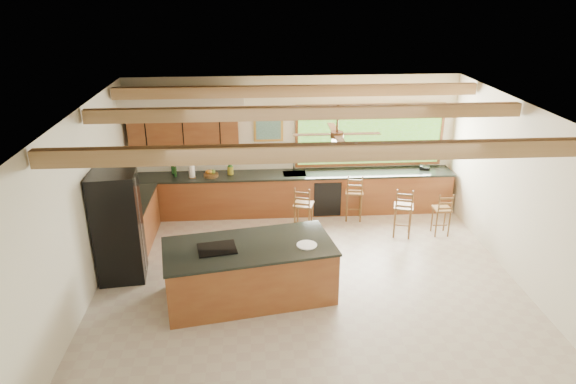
{
  "coord_description": "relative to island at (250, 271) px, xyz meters",
  "views": [
    {
      "loc": [
        -0.89,
        -7.64,
        4.82
      ],
      "look_at": [
        -0.29,
        0.8,
        1.35
      ],
      "focal_mm": 32.0,
      "sensor_mm": 36.0,
      "label": 1
    }
  ],
  "objects": [
    {
      "name": "room_shell",
      "position": [
        0.83,
        1.04,
        1.74
      ],
      "size": [
        7.27,
        6.54,
        3.02
      ],
      "color": "beige",
      "rests_on": "ground"
    },
    {
      "name": "island",
      "position": [
        0.0,
        0.0,
        0.0
      ],
      "size": [
        2.88,
        1.72,
        0.96
      ],
      "rotation": [
        0.0,
        0.0,
        0.17
      ],
      "color": "brown",
      "rests_on": "ground"
    },
    {
      "name": "bar_stool_a",
      "position": [
        1.1,
        2.19,
        0.15
      ],
      "size": [
        0.47,
        0.47,
        1.05
      ],
      "rotation": [
        0.0,
        0.0,
        -0.3
      ],
      "color": "brown",
      "rests_on": "ground"
    },
    {
      "name": "bar_stool_c",
      "position": [
        2.26,
        2.78,
        0.16
      ],
      "size": [
        0.43,
        0.43,
        1.06
      ],
      "rotation": [
        0.0,
        0.0,
        -0.15
      ],
      "color": "brown",
      "rests_on": "ground"
    },
    {
      "name": "bar_stool_b",
      "position": [
        3.1,
        1.93,
        0.16
      ],
      "size": [
        0.47,
        0.47,
        1.06
      ],
      "rotation": [
        0.0,
        0.0,
        -0.29
      ],
      "color": "brown",
      "rests_on": "ground"
    },
    {
      "name": "counter_run",
      "position": [
        0.18,
        2.91,
        -0.01
      ],
      "size": [
        7.12,
        3.1,
        1.24
      ],
      "color": "brown",
      "rests_on": "ground"
    },
    {
      "name": "refrigerator",
      "position": [
        -2.22,
        0.78,
        0.5
      ],
      "size": [
        0.83,
        0.81,
        1.94
      ],
      "rotation": [
        0.0,
        0.0,
        0.1
      ],
      "color": "black",
      "rests_on": "ground"
    },
    {
      "name": "bar_stool_d",
      "position": [
        3.9,
        1.94,
        0.08
      ],
      "size": [
        0.34,
        0.34,
        0.94
      ],
      "rotation": [
        0.0,
        0.0,
        -0.01
      ],
      "color": "brown",
      "rests_on": "ground"
    },
    {
      "name": "ground",
      "position": [
        1.0,
        0.39,
        -0.47
      ],
      "size": [
        7.2,
        7.2,
        0.0
      ],
      "primitive_type": "plane",
      "color": "#B9AE99",
      "rests_on": "ground"
    }
  ]
}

